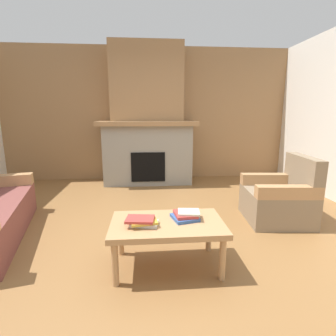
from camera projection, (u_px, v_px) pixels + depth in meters
ground at (150, 243)px, 2.80m from camera, size 9.00×9.00×0.00m
wall_back_wood_panel at (147, 115)px, 5.45m from camera, size 6.00×0.12×2.70m
fireplace at (147, 124)px, 5.12m from camera, size 1.90×0.82×2.70m
armchair at (280, 198)px, 3.35m from camera, size 0.82×0.82×0.85m
coffee_table at (167, 228)px, 2.31m from camera, size 1.00×0.60×0.43m
book_stack_near_edge at (143, 221)px, 2.22m from camera, size 0.29×0.20×0.07m
book_stack_center at (186, 215)px, 2.36m from camera, size 0.27×0.27×0.08m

